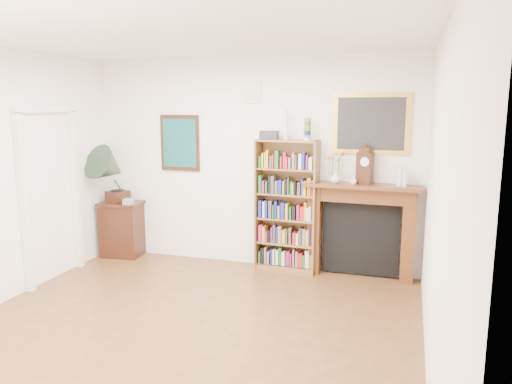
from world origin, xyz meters
TOP-DOWN VIEW (x-y plane):
  - room at (0.00, 0.00)m, footprint 4.51×5.01m
  - door_casing at (-2.21, 1.20)m, footprint 0.08×1.02m
  - teal_poster at (-1.05, 2.48)m, footprint 0.58×0.04m
  - small_picture at (0.00, 2.48)m, footprint 0.26×0.04m
  - gilt_painting at (1.55, 2.48)m, footprint 0.95×0.04m
  - bookshelf at (0.53, 2.34)m, footprint 0.81×0.32m
  - side_cabinet at (-1.91, 2.27)m, footprint 0.62×0.48m
  - fireplace at (1.48, 2.39)m, footprint 1.44×0.38m
  - gramophone at (-1.96, 2.14)m, footprint 0.67×0.76m
  - cd_stack at (-1.71, 2.16)m, footprint 0.12×0.12m
  - mantel_clock at (1.51, 2.36)m, footprint 0.22×0.17m
  - flower_vase at (1.15, 2.34)m, footprint 0.16×0.16m
  - teacup at (1.38, 2.29)m, footprint 0.10×0.10m
  - bottle_left at (1.93, 2.33)m, footprint 0.07×0.07m
  - bottle_right at (1.99, 2.33)m, footprint 0.06×0.06m

SIDE VIEW (x-z plane):
  - side_cabinet at x=-1.91m, z-range 0.00..0.80m
  - fireplace at x=1.48m, z-range 0.11..1.32m
  - cd_stack at x=-1.71m, z-range 0.80..0.88m
  - bookshelf at x=0.53m, z-range -0.03..1.97m
  - teacup at x=1.38m, z-range 1.21..1.27m
  - door_casing at x=-2.21m, z-range 0.18..2.35m
  - gramophone at x=-1.96m, z-range 0.85..1.70m
  - flower_vase at x=1.15m, z-range 1.21..1.35m
  - bottle_right at x=1.99m, z-range 1.21..1.41m
  - bottle_left at x=1.93m, z-range 1.21..1.45m
  - room at x=0.00m, z-range -0.01..2.81m
  - mantel_clock at x=1.51m, z-range 1.20..1.66m
  - teal_poster at x=-1.05m, z-range 1.26..2.04m
  - gilt_painting at x=1.55m, z-range 1.58..2.33m
  - small_picture at x=0.00m, z-range 2.20..2.50m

